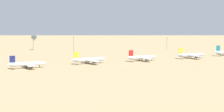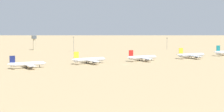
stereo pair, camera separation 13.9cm
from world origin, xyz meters
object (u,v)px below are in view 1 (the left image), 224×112
Objects in this scene: control_tower at (34,41)px; light_pole_mid at (167,43)px; light_pole_east at (74,43)px; parked_jet_navy_1 at (27,64)px; parked_jet_yellow_4 at (191,55)px; parked_jet_red_3 at (142,57)px; parked_jet_yellow_2 at (89,60)px.

control_tower is 174.06m from light_pole_mid.
light_pole_east is (-124.00, 23.90, 1.54)m from light_pole_mid.
light_pole_east is at bearing 55.64° from parked_jet_navy_1.
light_pole_mid is at bearing 70.38° from parked_jet_yellow_4.
parked_jet_navy_1 is 251.59m from light_pole_mid.
parked_jet_red_3 is 187.78m from control_tower.
parked_jet_navy_1 is at bearing -174.11° from parked_jet_yellow_2.
parked_jet_red_3 is at bearing -75.56° from control_tower.
parked_jet_yellow_2 is at bearing -179.28° from parked_jet_red_3.
parked_jet_red_3 is 2.16× the size of light_pole_mid.
light_pole_east is (-68.94, 137.75, 6.72)m from parked_jet_yellow_4.
parked_jet_red_3 is at bearing 3.24° from parked_jet_navy_1.
parked_jet_navy_1 is at bearing -126.29° from light_pole_east.
light_pole_mid is 126.29m from light_pole_east.
parked_jet_red_3 is at bearing -177.08° from parked_jet_yellow_4.
parked_jet_navy_1 is at bearing -174.04° from parked_jet_yellow_4.
parked_jet_yellow_4 is 154.19m from light_pole_east.
parked_jet_red_3 is (112.58, 2.58, 0.02)m from parked_jet_navy_1.
light_pole_east reaches higher than parked_jet_red_3.
parked_jet_navy_1 is at bearing -109.65° from control_tower.
parked_jet_yellow_2 reaches higher than parked_jet_yellow_4.
parked_jet_yellow_2 is 1.87× the size of light_pole_east.
parked_jet_navy_1 is 169.58m from parked_jet_yellow_4.
parked_jet_yellow_4 is at bearing 1.03° from parked_jet_red_3.
light_pole_east is at bearing 169.09° from light_pole_mid.
control_tower is 58.68m from light_pole_east.
parked_jet_navy_1 is 1.79× the size of light_pole_east.
control_tower is 1.24× the size of light_pole_mid.
light_pole_mid reaches higher than parked_jet_yellow_4.
parked_jet_yellow_4 is (111.23, -6.66, -0.07)m from parked_jet_yellow_2.
control_tower is (-46.80, 181.68, 7.87)m from parked_jet_red_3.
parked_jet_yellow_2 is 2.24× the size of light_pole_mid.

